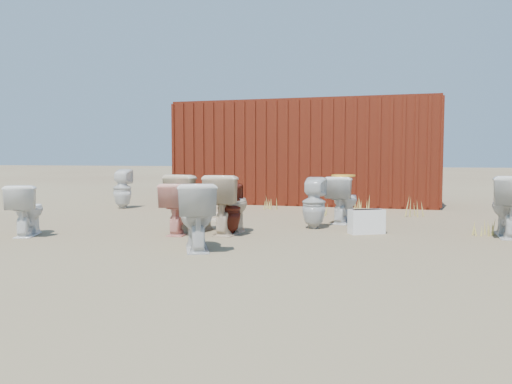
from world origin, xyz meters
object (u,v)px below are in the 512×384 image
(toilet_front_c, at_px, (196,216))
(toilet_front_maroon, at_px, (229,209))
(toilet_back_beige_left, at_px, (229,204))
(toilet_front_e, at_px, (509,206))
(toilet_front_pink, at_px, (180,208))
(toilet_back_e, at_px, (314,203))
(toilet_back_beige_right, at_px, (193,203))
(loose_tank, at_px, (367,222))
(toilet_back_a, at_px, (122,189))
(toilet_back_yellowlid, at_px, (343,200))
(toilet_front_a, at_px, (27,210))
(shipping_container, at_px, (307,153))

(toilet_front_c, bearing_deg, toilet_front_maroon, -115.71)
(toilet_back_beige_left, bearing_deg, toilet_front_e, -165.73)
(toilet_front_pink, xyz_separation_m, toilet_back_e, (1.75, 1.06, 0.03))
(toilet_front_c, xyz_separation_m, toilet_back_beige_right, (-0.60, 1.33, 0.03))
(loose_tank, bearing_deg, toilet_front_pink, 167.51)
(toilet_front_pink, xyz_separation_m, toilet_back_a, (-2.68, 2.95, 0.06))
(toilet_front_pink, bearing_deg, toilet_back_beige_left, -169.12)
(toilet_back_yellowlid, bearing_deg, toilet_front_e, 170.45)
(toilet_front_a, xyz_separation_m, toilet_front_c, (2.70, -0.36, 0.04))
(toilet_front_c, bearing_deg, toilet_front_pink, -82.37)
(toilet_front_c, height_order, toilet_front_e, toilet_front_e)
(toilet_front_pink, bearing_deg, toilet_back_a, -52.53)
(toilet_back_beige_right, bearing_deg, toilet_front_maroon, 179.12)
(toilet_front_maroon, distance_m, toilet_back_e, 1.42)
(toilet_back_yellowlid, bearing_deg, toilet_front_maroon, 61.98)
(toilet_back_yellowlid, bearing_deg, shipping_container, -60.23)
(toilet_front_maroon, distance_m, toilet_back_a, 4.42)
(toilet_back_beige_right, relative_size, toilet_back_yellowlid, 1.09)
(toilet_back_beige_right, bearing_deg, toilet_front_pink, 83.76)
(toilet_back_a, distance_m, toilet_back_e, 4.82)
(toilet_back_beige_right, relative_size, loose_tank, 1.69)
(toilet_back_a, xyz_separation_m, toilet_back_yellowlid, (4.79, -1.11, -0.03))
(toilet_front_a, bearing_deg, toilet_back_a, -103.05)
(toilet_front_a, relative_size, toilet_back_beige_right, 0.84)
(toilet_front_pink, bearing_deg, shipping_container, -103.42)
(toilet_back_beige_left, xyz_separation_m, toilet_back_yellowlid, (1.45, 1.65, -0.04))
(toilet_front_a, relative_size, toilet_back_a, 0.85)
(toilet_front_a, relative_size, toilet_front_pink, 0.98)
(toilet_front_a, bearing_deg, toilet_front_maroon, 173.35)
(toilet_front_pink, relative_size, toilet_back_a, 0.87)
(shipping_container, distance_m, toilet_front_a, 6.97)
(toilet_front_e, bearing_deg, toilet_back_yellowlid, -17.29)
(toilet_front_pink, distance_m, toilet_front_maroon, 0.71)
(shipping_container, relative_size, toilet_back_yellowlid, 7.72)
(toilet_front_c, height_order, toilet_back_beige_right, toilet_back_beige_right)
(toilet_back_beige_left, bearing_deg, toilet_back_e, -138.40)
(toilet_front_a, relative_size, toilet_back_yellowlid, 0.92)
(toilet_front_c, bearing_deg, toilet_back_yellowlid, -141.25)
(shipping_container, xyz_separation_m, toilet_back_beige_left, (-0.18, -5.39, -0.78))
(toilet_front_maroon, bearing_deg, loose_tank, -159.21)
(toilet_front_pink, relative_size, loose_tank, 1.46)
(toilet_front_pink, xyz_separation_m, toilet_back_beige_left, (0.67, 0.19, 0.06))
(toilet_back_yellowlid, distance_m, toilet_back_e, 0.86)
(toilet_front_e, relative_size, toilet_back_beige_left, 1.00)
(shipping_container, height_order, toilet_back_a, shipping_container)
(toilet_front_a, height_order, toilet_front_c, toilet_front_c)
(loose_tank, bearing_deg, toilet_back_e, 129.81)
(toilet_front_pink, relative_size, toilet_front_c, 0.92)
(shipping_container, relative_size, toilet_front_pink, 8.21)
(toilet_front_a, distance_m, toilet_back_e, 4.15)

